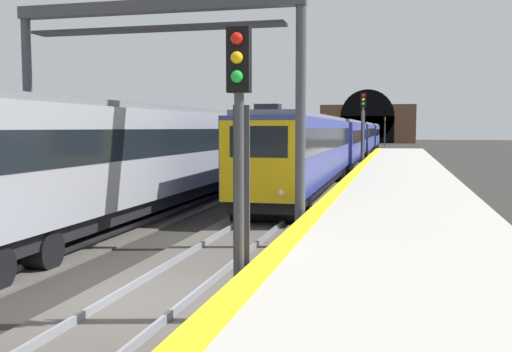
{
  "coord_description": "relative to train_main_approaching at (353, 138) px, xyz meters",
  "views": [
    {
      "loc": [
        -9.93,
        -4.43,
        3.31
      ],
      "look_at": [
        13.84,
        1.4,
        1.28
      ],
      "focal_mm": 40.8,
      "sensor_mm": 36.0,
      "label": 1
    }
  ],
  "objects": [
    {
      "name": "tunnel_portal",
      "position": [
        71.22,
        2.31,
        1.99
      ],
      "size": [
        2.93,
        20.64,
        11.66
      ],
      "color": "brown",
      "rests_on": "ground_plane"
    },
    {
      "name": "ground_plane",
      "position": [
        -49.28,
        0.0,
        -2.24
      ],
      "size": [
        320.0,
        320.0,
        0.0
      ],
      "primitive_type": "plane",
      "color": "#282623"
    },
    {
      "name": "train_main_approaching",
      "position": [
        0.0,
        0.0,
        0.0
      ],
      "size": [
        82.68,
        2.92,
        3.91
      ],
      "rotation": [
        0.0,
        0.0,
        3.15
      ],
      "color": "navy",
      "rests_on": "ground_plane"
    },
    {
      "name": "overhead_signal_gantry",
      "position": [
        -43.7,
        2.31,
        2.97
      ],
      "size": [
        0.7,
        8.61,
        6.89
      ],
      "color": "#3F3F47",
      "rests_on": "ground_plane"
    },
    {
      "name": "platform_right_edge_strip",
      "position": [
        -49.28,
        -2.31,
        -1.18
      ],
      "size": [
        112.0,
        0.5,
        0.01
      ],
      "primitive_type": "cube",
      "color": "yellow",
      "rests_on": "platform_right"
    },
    {
      "name": "railway_signal_near",
      "position": [
        -50.03,
        -1.9,
        0.75
      ],
      "size": [
        0.39,
        0.38,
        4.93
      ],
      "rotation": [
        0.0,
        0.0,
        3.14
      ],
      "color": "#38383D",
      "rests_on": "ground_plane"
    },
    {
      "name": "track_main_line",
      "position": [
        -49.28,
        0.0,
        -2.2
      ],
      "size": [
        160.0,
        3.2,
        0.21
      ],
      "color": "#4C4742",
      "rests_on": "ground_plane"
    },
    {
      "name": "railway_signal_far",
      "position": [
        51.93,
        -1.9,
        1.02
      ],
      "size": [
        0.39,
        0.38,
        5.42
      ],
      "rotation": [
        0.0,
        0.0,
        3.14
      ],
      "color": "#38383D",
      "rests_on": "ground_plane"
    },
    {
      "name": "platform_right",
      "position": [
        -49.28,
        -4.54,
        -1.72
      ],
      "size": [
        112.0,
        4.95,
        1.06
      ],
      "primitive_type": "cube",
      "color": "#ADA89E",
      "rests_on": "ground_plane"
    },
    {
      "name": "railway_signal_mid",
      "position": [
        -16.38,
        -1.9,
        1.26
      ],
      "size": [
        0.39,
        0.38,
        5.84
      ],
      "rotation": [
        0.0,
        0.0,
        3.14
      ],
      "color": "#4C4C54",
      "rests_on": "ground_plane"
    },
    {
      "name": "train_adjacent_platform",
      "position": [
        -29.45,
        4.61,
        0.1
      ],
      "size": [
        41.89,
        2.96,
        4.99
      ],
      "rotation": [
        0.0,
        0.0,
        0.0
      ],
      "color": "gray",
      "rests_on": "ground_plane"
    }
  ]
}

